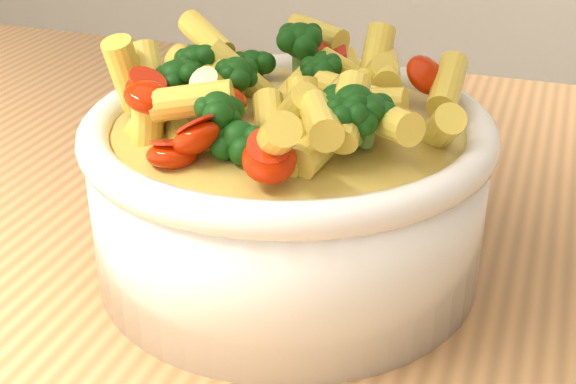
% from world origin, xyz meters
% --- Properties ---
extents(serving_bowl, '(0.23, 0.23, 0.10)m').
position_xyz_m(serving_bowl, '(-0.01, 0.01, 0.95)').
color(serving_bowl, white).
rests_on(serving_bowl, table).
extents(pasta_salad, '(0.18, 0.18, 0.04)m').
position_xyz_m(pasta_salad, '(-0.01, 0.01, 1.01)').
color(pasta_salad, '#FFDD50').
rests_on(pasta_salad, serving_bowl).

